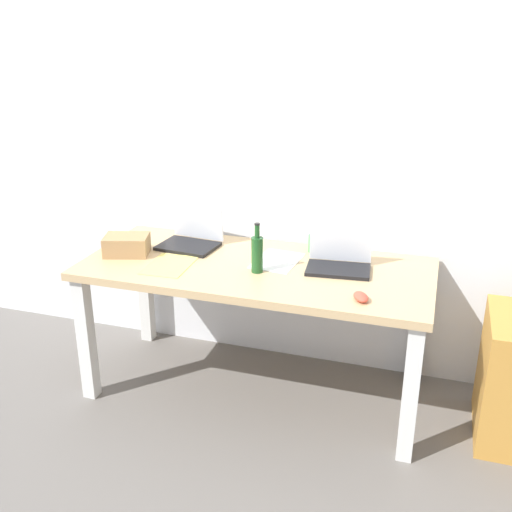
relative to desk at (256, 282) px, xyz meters
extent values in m
plane|color=slate|center=(0.00, 0.00, -0.63)|extent=(8.00, 8.00, 0.00)
cube|color=white|center=(0.00, 0.45, 0.67)|extent=(5.20, 0.08, 2.60)
cube|color=tan|center=(0.00, 0.00, 0.07)|extent=(1.75, 0.78, 0.04)
cube|color=silver|center=(-0.82, -0.33, -0.29)|extent=(0.07, 0.07, 0.68)
cube|color=silver|center=(0.82, -0.33, -0.29)|extent=(0.07, 0.07, 0.68)
cube|color=silver|center=(-0.82, 0.33, -0.29)|extent=(0.07, 0.07, 0.68)
cube|color=silver|center=(0.82, 0.33, -0.29)|extent=(0.07, 0.07, 0.68)
cube|color=black|center=(-0.43, 0.13, 0.10)|extent=(0.32, 0.25, 0.02)
cube|color=white|center=(-0.42, 0.24, 0.22)|extent=(0.31, 0.06, 0.21)
cube|color=black|center=(0.41, 0.05, 0.10)|extent=(0.33, 0.22, 0.02)
cube|color=white|center=(0.40, 0.15, 0.21)|extent=(0.31, 0.05, 0.19)
cylinder|color=#1E5123|center=(0.03, -0.08, 0.18)|extent=(0.06, 0.06, 0.18)
cylinder|color=#1E5123|center=(0.03, -0.08, 0.30)|extent=(0.02, 0.02, 0.06)
cylinder|color=black|center=(0.03, -0.08, 0.34)|extent=(0.03, 0.03, 0.01)
ellipsoid|color=#D84C38|center=(0.56, -0.25, 0.11)|extent=(0.10, 0.12, 0.03)
cube|color=tan|center=(-0.70, -0.05, 0.14)|extent=(0.26, 0.22, 0.10)
cylinder|color=#4C9E56|center=(0.24, 0.28, 0.14)|extent=(0.08, 0.08, 0.09)
cube|color=#F4E06B|center=(-0.41, -0.14, 0.09)|extent=(0.22, 0.30, 0.00)
cube|color=white|center=(0.09, 0.09, 0.09)|extent=(0.23, 0.31, 0.00)
camera|label=1|loc=(0.85, -2.66, 1.22)|focal=41.99mm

